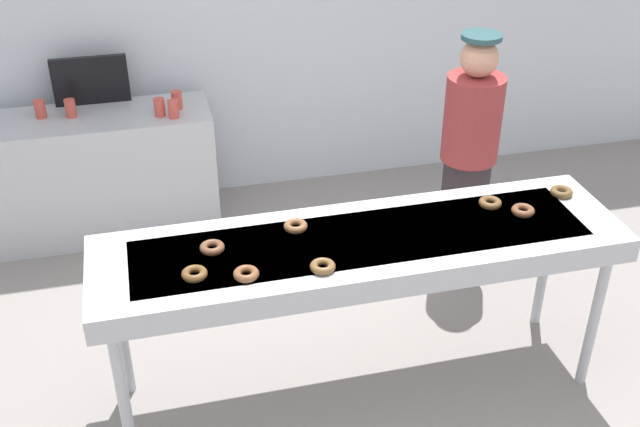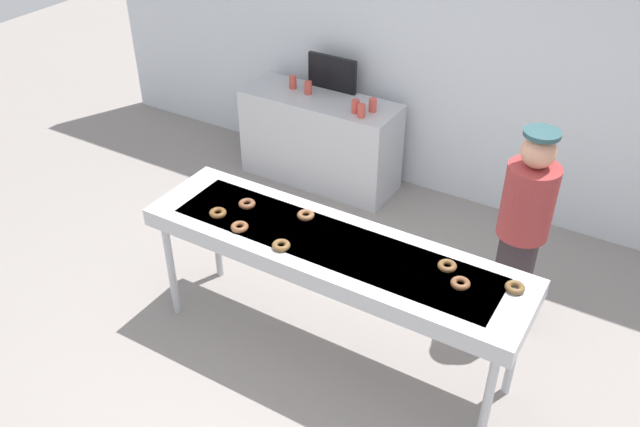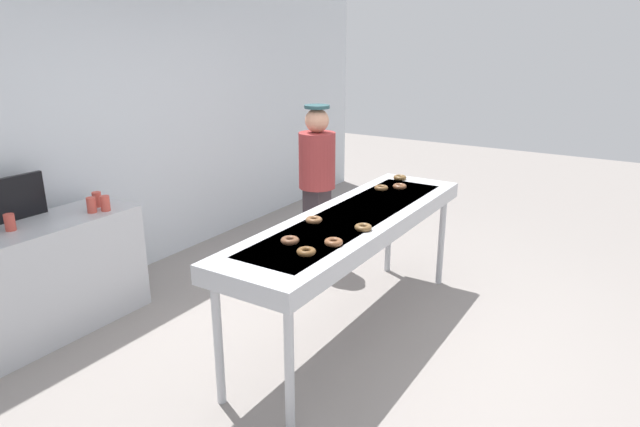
# 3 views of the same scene
# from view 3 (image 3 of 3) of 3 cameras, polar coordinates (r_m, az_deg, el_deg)

# --- Properties ---
(ground_plane) EXTENTS (16.00, 16.00, 0.00)m
(ground_plane) POSITION_cam_3_polar(r_m,az_deg,el_deg) (4.35, 3.28, -12.11)
(ground_plane) COLOR gray
(back_wall) EXTENTS (8.00, 0.12, 3.03)m
(back_wall) POSITION_cam_3_polar(r_m,az_deg,el_deg) (5.40, -19.75, 9.86)
(back_wall) COLOR silver
(back_wall) RESTS_ON ground
(fryer_conveyor) EXTENTS (2.59, 0.69, 0.95)m
(fryer_conveyor) POSITION_cam_3_polar(r_m,az_deg,el_deg) (3.99, 3.50, -1.14)
(fryer_conveyor) COLOR #B7BABF
(fryer_conveyor) RESTS_ON ground
(chocolate_donut_0) EXTENTS (0.16, 0.16, 0.04)m
(chocolate_donut_0) POSITION_cam_3_polar(r_m,az_deg,el_deg) (4.64, 6.41, 2.68)
(chocolate_donut_0) COLOR brown
(chocolate_donut_0) RESTS_ON fryer_conveyor
(chocolate_donut_1) EXTENTS (0.16, 0.16, 0.04)m
(chocolate_donut_1) POSITION_cam_3_polar(r_m,az_deg,el_deg) (5.00, 8.34, 3.74)
(chocolate_donut_1) COLOR brown
(chocolate_donut_1) RESTS_ON fryer_conveyor
(chocolate_donut_2) EXTENTS (0.13, 0.13, 0.04)m
(chocolate_donut_2) POSITION_cam_3_polar(r_m,az_deg,el_deg) (3.79, -0.64, -0.67)
(chocolate_donut_2) COLOR brown
(chocolate_donut_2) RESTS_ON fryer_conveyor
(chocolate_donut_3) EXTENTS (0.16, 0.16, 0.04)m
(chocolate_donut_3) POSITION_cam_3_polar(r_m,az_deg,el_deg) (3.66, 4.54, -1.45)
(chocolate_donut_3) COLOR brown
(chocolate_donut_3) RESTS_ON fryer_conveyor
(chocolate_donut_4) EXTENTS (0.16, 0.16, 0.04)m
(chocolate_donut_4) POSITION_cam_3_polar(r_m,az_deg,el_deg) (3.39, 1.42, -3.01)
(chocolate_donut_4) COLOR brown
(chocolate_donut_4) RESTS_ON fryer_conveyor
(chocolate_donut_5) EXTENTS (0.16, 0.16, 0.04)m
(chocolate_donut_5) POSITION_cam_3_polar(r_m,az_deg,el_deg) (3.42, -3.17, -2.82)
(chocolate_donut_5) COLOR brown
(chocolate_donut_5) RESTS_ON fryer_conveyor
(chocolate_donut_6) EXTENTS (0.13, 0.13, 0.04)m
(chocolate_donut_6) POSITION_cam_3_polar(r_m,az_deg,el_deg) (3.24, -1.45, -4.01)
(chocolate_donut_6) COLOR brown
(chocolate_donut_6) RESTS_ON fryer_conveyor
(chocolate_donut_7) EXTENTS (0.16, 0.16, 0.04)m
(chocolate_donut_7) POSITION_cam_3_polar(r_m,az_deg,el_deg) (4.70, 8.32, 2.82)
(chocolate_donut_7) COLOR brown
(chocolate_donut_7) RESTS_ON fryer_conveyor
(worker_baker) EXTENTS (0.35, 0.35, 1.58)m
(worker_baker) POSITION_cam_3_polar(r_m,az_deg,el_deg) (5.23, -0.31, 3.85)
(worker_baker) COLOR #332A2E
(worker_baker) RESTS_ON ground
(prep_counter) EXTENTS (1.51, 0.55, 0.88)m
(prep_counter) POSITION_cam_3_polar(r_m,az_deg,el_deg) (4.62, -27.04, -6.25)
(prep_counter) COLOR #B7BABF
(prep_counter) RESTS_ON ground
(paper_cup_0) EXTENTS (0.07, 0.07, 0.12)m
(paper_cup_0) POSITION_cam_3_polar(r_m,az_deg,el_deg) (4.59, -21.52, 1.00)
(paper_cup_0) COLOR #CC4C3F
(paper_cup_0) RESTS_ON prep_counter
(paper_cup_1) EXTENTS (0.07, 0.07, 0.12)m
(paper_cup_1) POSITION_cam_3_polar(r_m,az_deg,el_deg) (4.41, -29.66, -0.80)
(paper_cup_1) COLOR #CC4C3F
(paper_cup_1) RESTS_ON prep_counter
(paper_cup_2) EXTENTS (0.07, 0.07, 0.12)m
(paper_cup_2) POSITION_cam_3_polar(r_m,az_deg,el_deg) (4.73, -22.27, 1.38)
(paper_cup_2) COLOR #CC4C3F
(paper_cup_2) RESTS_ON prep_counter
(paper_cup_3) EXTENTS (0.07, 0.07, 0.12)m
(paper_cup_3) POSITION_cam_3_polar(r_m,az_deg,el_deg) (4.59, -22.76, 0.82)
(paper_cup_3) COLOR #CC4C3F
(paper_cup_3) RESTS_ON prep_counter
(menu_display) EXTENTS (0.50, 0.04, 0.33)m
(menu_display) POSITION_cam_3_polar(r_m,az_deg,el_deg) (4.62, -29.54, 1.33)
(menu_display) COLOR black
(menu_display) RESTS_ON prep_counter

